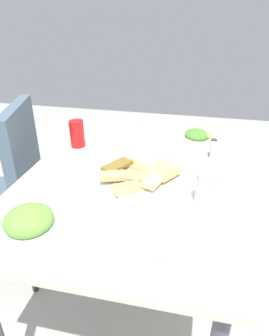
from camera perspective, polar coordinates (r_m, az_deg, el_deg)
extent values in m
plane|color=#B1AFA8|center=(1.65, -0.47, -23.48)|extent=(6.00, 6.00, 0.00)
cube|color=silver|center=(1.18, -0.61, -1.45)|extent=(1.12, 0.80, 0.02)
cylinder|color=#4E4D58|center=(1.78, 13.97, -5.05)|extent=(0.04, 0.04, 0.70)
cylinder|color=#4E4D58|center=(1.86, -7.33, -2.68)|extent=(0.04, 0.04, 0.70)
cube|color=slate|center=(1.51, -20.31, 2.42)|extent=(0.40, 0.16, 0.46)
cylinder|color=#2C342B|center=(1.91, -16.48, -8.39)|extent=(0.03, 0.03, 0.40)
cylinder|color=#2C342B|center=(1.63, -19.09, -16.30)|extent=(0.03, 0.03, 0.40)
cylinder|color=white|center=(1.14, 0.95, -1.64)|extent=(0.31, 0.31, 0.01)
cube|color=tan|center=(1.11, 1.05, -1.70)|extent=(0.07, 0.13, 0.01)
cube|color=#E0B565|center=(1.19, 0.62, 0.47)|extent=(0.10, 0.13, 0.01)
cube|color=#CFBC77|center=(1.19, 4.27, 0.34)|extent=(0.15, 0.10, 0.01)
cube|color=tan|center=(1.08, -4.35, -1.46)|extent=(0.08, 0.11, 0.02)
cube|color=olive|center=(1.17, -3.25, 0.52)|extent=(0.14, 0.11, 0.01)
cube|color=tan|center=(1.05, -1.40, -3.76)|extent=(0.11, 0.12, 0.01)
cube|color=#EBCE8B|center=(1.06, 3.54, -2.50)|extent=(0.10, 0.08, 0.01)
cube|color=#DFBA67|center=(1.11, 6.26, -1.01)|extent=(0.12, 0.11, 0.01)
cylinder|color=white|center=(0.95, -19.09, -10.34)|extent=(0.22, 0.22, 0.01)
ellipsoid|color=#71AA42|center=(0.93, -19.32, -9.17)|extent=(0.19, 0.19, 0.07)
cylinder|color=white|center=(1.52, 11.57, 5.58)|extent=(0.22, 0.22, 0.01)
ellipsoid|color=#4F8C31|center=(1.51, 11.64, 6.20)|extent=(0.17, 0.16, 0.05)
sphere|color=#E1D857|center=(1.50, 13.75, 5.99)|extent=(0.03, 0.03, 0.03)
cylinder|color=red|center=(1.41, -10.76, 6.35)|extent=(0.07, 0.07, 0.12)
cylinder|color=silver|center=(1.00, 13.28, -3.83)|extent=(0.07, 0.07, 0.11)
cube|color=white|center=(0.86, 3.66, -13.25)|extent=(0.15, 0.15, 0.00)
cube|color=silver|center=(0.86, 4.89, -13.20)|extent=(0.17, 0.05, 0.00)
cube|color=silver|center=(0.86, 2.46, -12.89)|extent=(0.17, 0.03, 0.00)
cube|color=#B2B2B7|center=(1.33, 14.42, 1.92)|extent=(0.10, 0.10, 0.01)
cylinder|color=white|center=(1.29, 14.63, 3.23)|extent=(0.03, 0.03, 0.07)
cylinder|color=#4B3B36|center=(1.32, 14.62, 3.83)|extent=(0.03, 0.03, 0.07)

